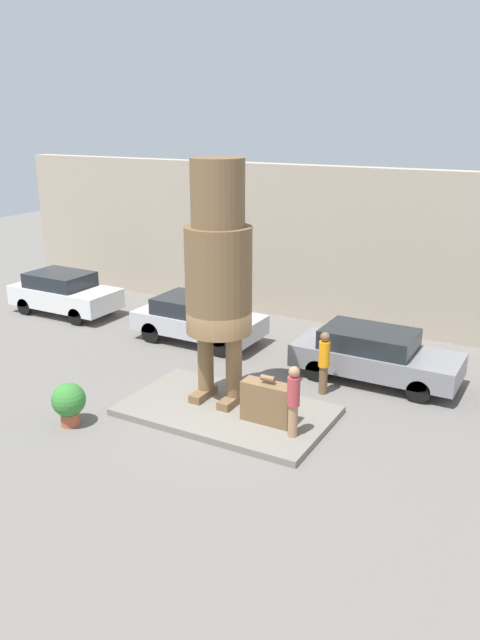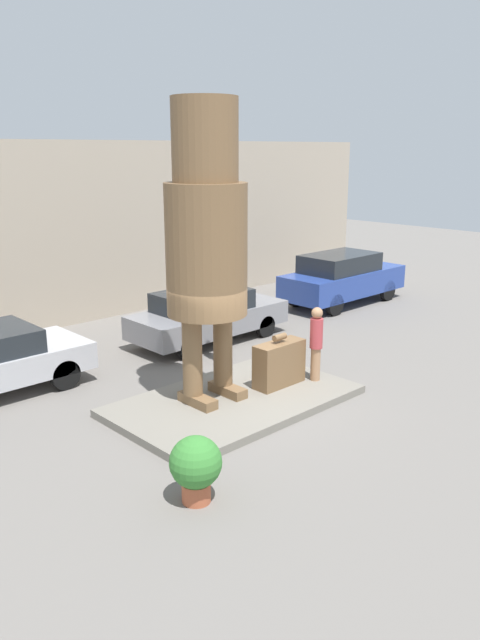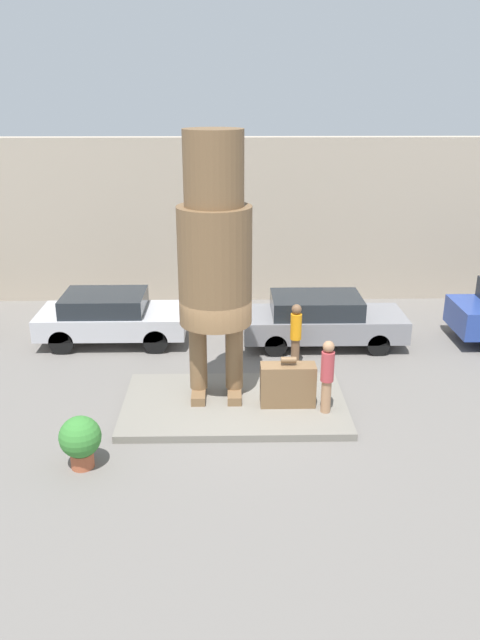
# 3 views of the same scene
# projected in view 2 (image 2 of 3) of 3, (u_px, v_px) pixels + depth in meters

# --- Properties ---
(ground_plane) EXTENTS (60.00, 60.00, 0.00)m
(ground_plane) POSITION_uv_depth(u_px,v_px,m) (235.00, 404.00, 13.00)
(ground_plane) COLOR slate
(pedestal) EXTENTS (5.03, 2.99, 0.16)m
(pedestal) POSITION_uv_depth(u_px,v_px,m) (235.00, 401.00, 12.98)
(pedestal) COLOR slate
(pedestal) RESTS_ON ground_plane
(building_backdrop) EXTENTS (28.00, 0.60, 5.39)m
(building_backdrop) POSITION_uv_depth(u_px,v_px,m) (43.00, 237.00, 17.93)
(building_backdrop) COLOR tan
(building_backdrop) RESTS_ON ground_plane
(statue_figure) EXTENTS (1.60, 1.60, 5.92)m
(statue_figure) POSITION_uv_depth(u_px,v_px,m) (206.00, 231.00, 12.01)
(statue_figure) COLOR brown
(statue_figure) RESTS_ON pedestal
(giant_suitcase) EXTENTS (1.22, 0.46, 1.16)m
(giant_suitcase) POSITION_uv_depth(u_px,v_px,m) (279.00, 363.00, 13.51)
(giant_suitcase) COLOR brown
(giant_suitcase) RESTS_ON pedestal
(tourist) EXTENTS (0.28, 0.28, 1.67)m
(tourist) POSITION_uv_depth(u_px,v_px,m) (316.00, 341.00, 13.69)
(tourist) COLOR #A87A56
(tourist) RESTS_ON pedestal
(parked_car_grey) EXTENTS (4.50, 1.79, 1.44)m
(parked_car_grey) POSITION_uv_depth(u_px,v_px,m) (207.00, 314.00, 17.06)
(parked_car_grey) COLOR gray
(parked_car_grey) RESTS_ON ground_plane
(parked_car_blue) EXTENTS (4.78, 1.81, 1.75)m
(parked_car_blue) POSITION_uv_depth(u_px,v_px,m) (342.00, 277.00, 21.15)
(parked_car_blue) COLOR #284293
(parked_car_blue) RESTS_ON ground_plane
(planter_pot) EXTENTS (0.80, 0.80, 1.05)m
(planter_pot) POSITION_uv_depth(u_px,v_px,m) (196.00, 465.00, 9.28)
(planter_pot) COLOR #AD5638
(planter_pot) RESTS_ON ground_plane
(worker_hivis) EXTENTS (0.29, 0.29, 1.71)m
(worker_hivis) POSITION_uv_depth(u_px,v_px,m) (219.00, 325.00, 15.40)
(worker_hivis) COLOR brown
(worker_hivis) RESTS_ON ground_plane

